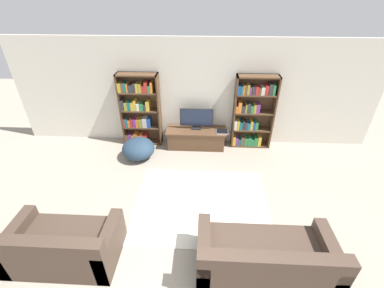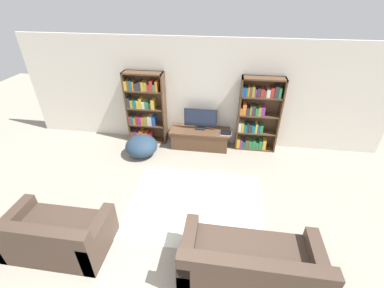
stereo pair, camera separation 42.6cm
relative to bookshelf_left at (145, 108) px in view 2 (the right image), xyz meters
The scene contains 10 objects.
wall_back 1.42m from the bookshelf_left, ahead, with size 8.80×0.06×2.60m.
bookshelf_left is the anchor object (origin of this frame).
bookshelf_right 2.76m from the bookshelf_left, ahead, with size 0.97×0.30×1.82m.
tv_stand 1.58m from the bookshelf_left, ahead, with size 1.48×0.54×0.48m.
television 1.44m from the bookshelf_left, ahead, with size 0.81×0.16×0.53m.
laptop 2.12m from the bookshelf_left, ahead, with size 0.28×0.25×0.03m.
area_rug 2.87m from the bookshelf_left, 54.16° to the right, with size 2.50×1.99×0.02m.
couch_left_sectional 3.52m from the bookshelf_left, 96.80° to the right, with size 1.57×0.90×0.80m.
couch_right_sofa 4.36m from the bookshelf_left, 54.32° to the right, with size 1.90×0.91×0.80m.
beanbag_ottoman 0.98m from the bookshelf_left, 83.71° to the right, with size 0.76×0.76×0.49m, color #23384C.
Camera 2 is at (0.68, -1.65, 3.55)m, focal length 24.00 mm.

